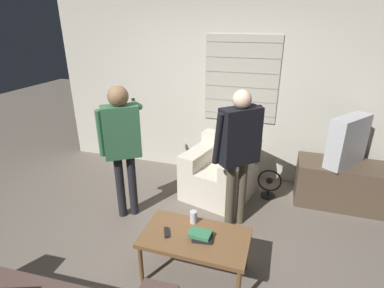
{
  "coord_description": "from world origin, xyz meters",
  "views": [
    {
      "loc": [
        0.88,
        -2.2,
        2.23
      ],
      "look_at": [
        -0.01,
        0.64,
        1.0
      ],
      "focal_mm": 28.0,
      "sensor_mm": 36.0,
      "label": 1
    }
  ],
  "objects_px": {
    "spare_remote": "(166,232)",
    "floor_fan": "(269,184)",
    "tv": "(348,141)",
    "coffee_table": "(195,240)",
    "person_left_standing": "(122,137)",
    "armchair_beige": "(221,173)",
    "person_right_standing": "(239,144)",
    "soda_can": "(193,217)",
    "book_stack": "(201,236)"
  },
  "relations": [
    {
      "from": "spare_remote",
      "to": "tv",
      "type": "bearing_deg",
      "value": 20.91
    },
    {
      "from": "soda_can",
      "to": "spare_remote",
      "type": "xyz_separation_m",
      "value": [
        -0.18,
        -0.23,
        -0.05
      ]
    },
    {
      "from": "person_left_standing",
      "to": "soda_can",
      "type": "bearing_deg",
      "value": -62.34
    },
    {
      "from": "spare_remote",
      "to": "floor_fan",
      "type": "relative_size",
      "value": 0.33
    },
    {
      "from": "tv",
      "to": "person_right_standing",
      "type": "bearing_deg",
      "value": -18.35
    },
    {
      "from": "coffee_table",
      "to": "floor_fan",
      "type": "height_order",
      "value": "coffee_table"
    },
    {
      "from": "book_stack",
      "to": "spare_remote",
      "type": "distance_m",
      "value": 0.32
    },
    {
      "from": "tv",
      "to": "soda_can",
      "type": "distance_m",
      "value": 2.17
    },
    {
      "from": "armchair_beige",
      "to": "person_left_standing",
      "type": "relative_size",
      "value": 0.62
    },
    {
      "from": "armchair_beige",
      "to": "floor_fan",
      "type": "distance_m",
      "value": 0.67
    },
    {
      "from": "armchair_beige",
      "to": "person_left_standing",
      "type": "xyz_separation_m",
      "value": [
        -0.99,
        -0.79,
        0.69
      ]
    },
    {
      "from": "armchair_beige",
      "to": "coffee_table",
      "type": "distance_m",
      "value": 1.48
    },
    {
      "from": "coffee_table",
      "to": "book_stack",
      "type": "height_order",
      "value": "book_stack"
    },
    {
      "from": "coffee_table",
      "to": "person_left_standing",
      "type": "height_order",
      "value": "person_left_standing"
    },
    {
      "from": "person_right_standing",
      "to": "spare_remote",
      "type": "height_order",
      "value": "person_right_standing"
    },
    {
      "from": "coffee_table",
      "to": "floor_fan",
      "type": "distance_m",
      "value": 1.72
    },
    {
      "from": "person_left_standing",
      "to": "floor_fan",
      "type": "distance_m",
      "value": 2.04
    },
    {
      "from": "armchair_beige",
      "to": "person_right_standing",
      "type": "relative_size",
      "value": 0.62
    },
    {
      "from": "person_left_standing",
      "to": "soda_can",
      "type": "xyz_separation_m",
      "value": [
        1.0,
        -0.51,
        -0.5
      ]
    },
    {
      "from": "soda_can",
      "to": "spare_remote",
      "type": "distance_m",
      "value": 0.3
    },
    {
      "from": "armchair_beige",
      "to": "person_left_standing",
      "type": "height_order",
      "value": "person_left_standing"
    },
    {
      "from": "tv",
      "to": "soda_can",
      "type": "bearing_deg",
      "value": -7.01
    },
    {
      "from": "armchair_beige",
      "to": "tv",
      "type": "xyz_separation_m",
      "value": [
        1.5,
        0.25,
        0.55
      ]
    },
    {
      "from": "coffee_table",
      "to": "book_stack",
      "type": "bearing_deg",
      "value": -16.87
    },
    {
      "from": "person_right_standing",
      "to": "floor_fan",
      "type": "distance_m",
      "value": 1.14
    },
    {
      "from": "tv",
      "to": "book_stack",
      "type": "xyz_separation_m",
      "value": [
        -1.35,
        -1.74,
        -0.39
      ]
    },
    {
      "from": "spare_remote",
      "to": "person_right_standing",
      "type": "bearing_deg",
      "value": 37.72
    },
    {
      "from": "person_right_standing",
      "to": "floor_fan",
      "type": "bearing_deg",
      "value": 21.32
    },
    {
      "from": "book_stack",
      "to": "armchair_beige",
      "type": "bearing_deg",
      "value": 95.65
    },
    {
      "from": "person_left_standing",
      "to": "person_right_standing",
      "type": "height_order",
      "value": "same"
    },
    {
      "from": "person_left_standing",
      "to": "person_right_standing",
      "type": "xyz_separation_m",
      "value": [
        1.28,
        0.2,
        -0.01
      ]
    },
    {
      "from": "tv",
      "to": "floor_fan",
      "type": "xyz_separation_m",
      "value": [
        -0.85,
        -0.11,
        -0.68
      ]
    },
    {
      "from": "person_left_standing",
      "to": "book_stack",
      "type": "distance_m",
      "value": 1.44
    },
    {
      "from": "person_left_standing",
      "to": "tv",
      "type": "bearing_deg",
      "value": -12.82
    },
    {
      "from": "person_right_standing",
      "to": "tv",
      "type": "bearing_deg",
      "value": -8.26
    },
    {
      "from": "coffee_table",
      "to": "spare_remote",
      "type": "height_order",
      "value": "spare_remote"
    },
    {
      "from": "tv",
      "to": "floor_fan",
      "type": "height_order",
      "value": "tv"
    },
    {
      "from": "floor_fan",
      "to": "person_left_standing",
      "type": "bearing_deg",
      "value": -150.49
    },
    {
      "from": "tv",
      "to": "floor_fan",
      "type": "relative_size",
      "value": 1.54
    },
    {
      "from": "tv",
      "to": "spare_remote",
      "type": "distance_m",
      "value": 2.46
    },
    {
      "from": "coffee_table",
      "to": "spare_remote",
      "type": "distance_m",
      "value": 0.27
    },
    {
      "from": "coffee_table",
      "to": "book_stack",
      "type": "xyz_separation_m",
      "value": [
        0.06,
        -0.02,
        0.08
      ]
    },
    {
      "from": "tv",
      "to": "person_left_standing",
      "type": "distance_m",
      "value": 2.69
    },
    {
      "from": "person_left_standing",
      "to": "floor_fan",
      "type": "height_order",
      "value": "person_left_standing"
    },
    {
      "from": "coffee_table",
      "to": "person_right_standing",
      "type": "xyz_separation_m",
      "value": [
        0.21,
        0.89,
        0.6
      ]
    },
    {
      "from": "tv",
      "to": "spare_remote",
      "type": "bearing_deg",
      "value": -6.43
    },
    {
      "from": "tv",
      "to": "person_right_standing",
      "type": "height_order",
      "value": "person_right_standing"
    },
    {
      "from": "soda_can",
      "to": "coffee_table",
      "type": "bearing_deg",
      "value": -68.23
    },
    {
      "from": "tv",
      "to": "soda_can",
      "type": "height_order",
      "value": "tv"
    },
    {
      "from": "soda_can",
      "to": "floor_fan",
      "type": "relative_size",
      "value": 0.31
    }
  ]
}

